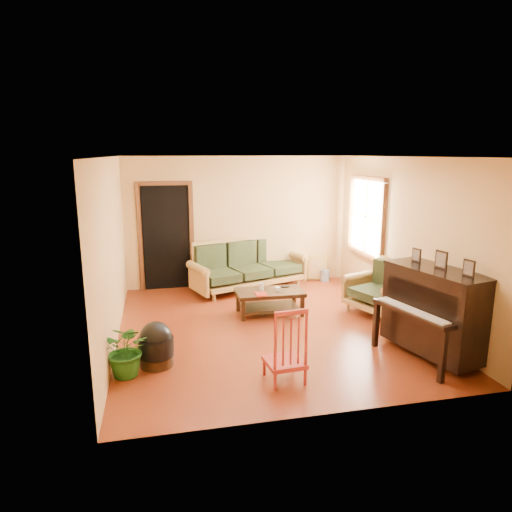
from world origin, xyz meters
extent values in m
plane|color=#5C1D0C|center=(0.00, 0.00, 0.00)|extent=(5.00, 5.00, 0.00)
cube|color=black|center=(-1.45, 2.48, 1.02)|extent=(1.08, 0.16, 2.05)
cube|color=white|center=(2.21, 1.30, 1.50)|extent=(0.12, 1.36, 1.46)
cube|color=#A77D3D|center=(0.13, 2.08, 0.49)|extent=(2.48, 1.66, 0.98)
cube|color=black|center=(0.18, 0.58, 0.20)|extent=(1.12, 0.62, 0.41)
cube|color=#A77D3D|center=(1.93, 0.22, 0.46)|extent=(1.15, 1.18, 0.92)
cube|color=black|center=(1.88, -1.48, 0.60)|extent=(1.10, 1.51, 1.20)
cylinder|color=black|center=(-1.70, -0.97, 0.22)|extent=(0.52, 0.52, 0.43)
cube|color=maroon|center=(-0.21, -1.70, 0.47)|extent=(0.48, 0.52, 0.94)
cube|color=gold|center=(1.68, 2.42, 0.27)|extent=(0.41, 0.17, 0.54)
cylinder|color=#365CA2|center=(1.82, 2.30, 0.12)|extent=(0.20, 0.20, 0.24)
imported|color=#1C5B1A|center=(-2.03, -1.19, 0.34)|extent=(0.77, 0.73, 0.69)
imported|color=#9E2215|center=(-0.11, 0.38, 0.42)|extent=(0.19, 0.25, 0.02)
cylinder|color=silver|center=(0.04, 0.62, 0.47)|extent=(0.08, 0.08, 0.13)
cylinder|color=silver|center=(0.31, 0.56, 0.44)|extent=(0.10, 0.10, 0.06)
cube|color=black|center=(0.47, 0.72, 0.41)|extent=(0.16, 0.04, 0.02)
camera|label=1|loc=(-1.61, -6.50, 2.65)|focal=32.00mm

